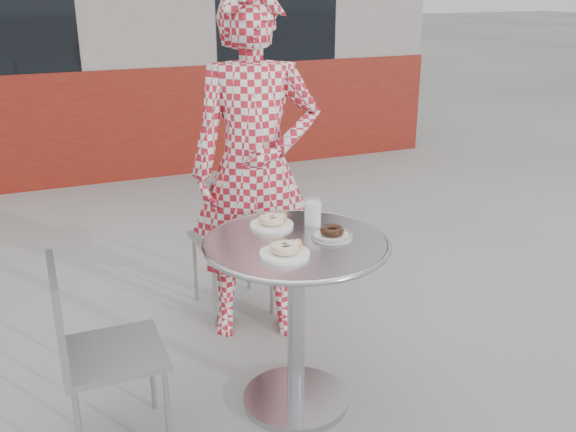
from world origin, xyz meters
name	(u,v)px	position (x,y,z in m)	size (l,w,h in m)	color
ground	(292,396)	(0.00, 0.00, 0.00)	(60.00, 60.00, 0.00)	#999691
storefront	(95,4)	(0.00, 5.56, 1.49)	(6.02, 4.55, 3.00)	gray
bistro_table	(296,283)	(0.00, -0.04, 0.57)	(0.75, 0.75, 0.76)	silver
chair_far	(233,267)	(0.03, 0.88, 0.25)	(0.40, 0.41, 0.80)	#9B9EA3
chair_left	(114,389)	(-0.74, 0.00, 0.24)	(0.38, 0.38, 0.78)	#9B9EA3
seated_person	(255,170)	(0.08, 0.64, 0.86)	(0.63, 0.41, 1.72)	#AF1B2A
plate_far	(272,222)	(-0.03, 0.15, 0.78)	(0.18, 0.18, 0.05)	white
plate_near	(285,250)	(-0.09, -0.15, 0.78)	(0.19, 0.19, 0.05)	white
plate_checker	(332,234)	(0.15, -0.06, 0.77)	(0.17, 0.17, 0.04)	white
milk_cup	(313,212)	(0.14, 0.10, 0.81)	(0.07, 0.07, 0.12)	white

